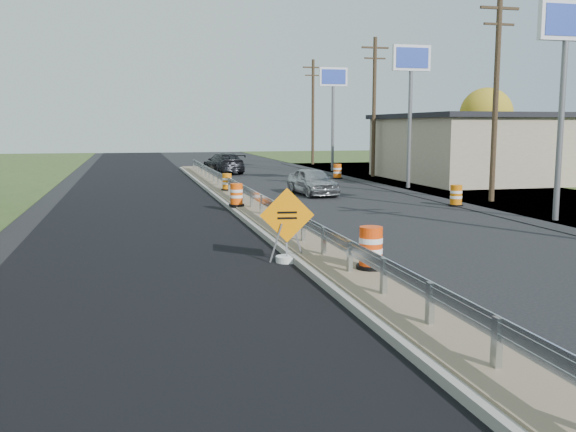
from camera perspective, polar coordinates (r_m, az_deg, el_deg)
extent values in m
plane|color=black|center=(18.40, 1.36, -2.91)|extent=(140.00, 140.00, 0.00)
cube|color=black|center=(27.65, -13.03, 0.57)|extent=(7.20, 120.00, 0.01)
cube|color=gray|center=(26.09, -3.26, 0.51)|extent=(1.60, 55.00, 0.18)
cube|color=brown|center=(26.08, -3.26, 0.76)|extent=(1.25, 55.00, 0.05)
cube|color=silver|center=(9.28, 18.07, -10.61)|extent=(0.10, 0.15, 0.70)
cube|color=silver|center=(10.95, 12.51, -7.55)|extent=(0.10, 0.15, 0.70)
cube|color=silver|center=(12.71, 8.51, -5.28)|extent=(0.10, 0.15, 0.70)
cube|color=silver|center=(14.54, 5.51, -3.55)|extent=(0.10, 0.15, 0.70)
cube|color=silver|center=(16.40, 3.20, -2.20)|extent=(0.10, 0.15, 0.70)
cube|color=silver|center=(18.30, 1.36, -1.13)|extent=(0.10, 0.15, 0.70)
cube|color=silver|center=(20.21, -0.13, -0.26)|extent=(0.10, 0.15, 0.70)
cube|color=silver|center=(22.14, -1.35, 0.46)|extent=(0.10, 0.15, 0.70)
cube|color=silver|center=(24.08, -2.39, 1.07)|extent=(0.10, 0.15, 0.70)
cube|color=silver|center=(26.03, -3.26, 1.58)|extent=(0.10, 0.15, 0.70)
cube|color=silver|center=(27.99, -4.02, 2.02)|extent=(0.10, 0.15, 0.70)
cube|color=silver|center=(29.95, -4.68, 2.41)|extent=(0.10, 0.15, 0.70)
cube|color=silver|center=(31.92, -5.25, 2.74)|extent=(0.10, 0.15, 0.70)
cube|color=silver|center=(33.89, -5.76, 3.04)|extent=(0.10, 0.15, 0.70)
cube|color=silver|center=(35.87, -6.22, 3.30)|extent=(0.10, 0.15, 0.70)
cube|color=silver|center=(37.84, -6.62, 3.54)|extent=(0.10, 0.15, 0.70)
cube|color=silver|center=(39.82, -6.99, 3.75)|extent=(0.10, 0.15, 0.70)
cube|color=silver|center=(41.80, -7.32, 3.95)|extent=(0.10, 0.15, 0.70)
cube|color=silver|center=(43.79, -7.63, 4.12)|extent=(0.10, 0.15, 0.70)
cube|color=silver|center=(45.77, -7.90, 4.28)|extent=(0.10, 0.15, 0.70)
cube|color=silver|center=(47.76, -8.15, 4.43)|extent=(0.10, 0.15, 0.70)
cube|color=silver|center=(49.74, -8.39, 4.56)|extent=(0.10, 0.15, 0.70)
cube|color=silver|center=(26.99, -3.66, 2.23)|extent=(0.04, 46.00, 0.34)
cube|color=silver|center=(27.00, -3.66, 2.06)|extent=(0.06, 46.00, 0.03)
cube|color=silver|center=(26.98, -3.66, 2.40)|extent=(0.06, 46.00, 0.03)
cube|color=tan|center=(45.46, 20.75, 5.61)|extent=(18.00, 12.00, 4.00)
cube|color=black|center=(45.44, 20.89, 8.28)|extent=(18.50, 12.50, 0.30)
cube|color=black|center=(41.07, 10.34, 5.24)|extent=(0.08, 7.20, 2.20)
cylinder|color=slate|center=(25.50, 23.06, 7.18)|extent=(0.22, 0.22, 6.80)
cube|color=white|center=(25.77, 23.54, 15.65)|extent=(2.20, 0.25, 1.40)
cube|color=#263FB2|center=(25.77, 23.54, 15.65)|extent=(1.90, 0.30, 1.10)
cylinder|color=slate|center=(36.75, 10.76, 7.73)|extent=(0.22, 0.22, 6.80)
cube|color=white|center=(36.93, 10.91, 13.63)|extent=(2.20, 0.25, 1.40)
cube|color=#263FB2|center=(36.93, 10.91, 13.63)|extent=(1.90, 0.30, 1.10)
cylinder|color=slate|center=(49.82, 4.00, 7.88)|extent=(0.22, 0.22, 6.80)
cube|color=white|center=(49.96, 4.04, 12.24)|extent=(2.20, 0.25, 1.40)
cube|color=#263FB2|center=(49.96, 4.04, 12.24)|extent=(1.90, 0.30, 1.10)
cylinder|color=#473523|center=(31.05, 17.98, 9.86)|extent=(0.26, 0.26, 9.40)
cube|color=#473523|center=(31.46, 18.31, 17.15)|extent=(1.90, 0.12, 0.12)
cube|color=#473523|center=(31.36, 18.25, 15.89)|extent=(1.50, 0.10, 0.10)
cylinder|color=#473523|center=(44.52, 7.65, 9.49)|extent=(0.26, 0.26, 9.40)
cube|color=#473523|center=(44.81, 7.75, 14.61)|extent=(1.90, 0.12, 0.12)
cube|color=#473523|center=(44.73, 7.73, 13.72)|extent=(1.50, 0.10, 0.10)
cylinder|color=#473523|center=(58.74, 2.23, 9.17)|extent=(0.26, 0.26, 9.40)
cube|color=#473523|center=(58.96, 2.25, 13.06)|extent=(1.90, 0.12, 0.12)
cube|color=#473523|center=(58.90, 2.25, 12.38)|extent=(1.50, 0.10, 0.10)
cylinder|color=#473523|center=(59.96, 17.09, 5.78)|extent=(0.36, 0.36, 3.08)
sphere|color=gold|center=(59.93, 17.21, 8.66)|extent=(4.62, 4.62, 4.62)
cylinder|color=white|center=(16.52, -0.09, -3.87)|extent=(0.58, 0.58, 0.17)
cube|color=slate|center=(16.37, -1.08, -2.42)|extent=(0.35, 0.09, 1.01)
cube|color=slate|center=(16.51, 0.90, -2.33)|extent=(0.35, 0.09, 1.01)
cube|color=slate|center=(16.49, -0.13, -2.35)|extent=(0.08, 0.26, 1.03)
cube|color=orange|center=(16.32, -0.09, 0.07)|extent=(1.39, 0.23, 1.40)
cube|color=black|center=(16.29, -0.07, 0.32)|extent=(0.50, 0.08, 0.05)
cube|color=black|center=(16.31, -0.07, -0.19)|extent=(0.50, 0.08, 0.05)
cylinder|color=black|center=(14.90, 7.34, -4.49)|extent=(0.67, 0.67, 0.09)
cylinder|color=#F4400A|center=(14.81, 7.37, -2.74)|extent=(0.53, 0.53, 0.93)
cylinder|color=white|center=(14.78, 7.38, -2.14)|extent=(0.55, 0.55, 0.12)
cylinder|color=white|center=(14.83, 7.36, -3.07)|extent=(0.55, 0.55, 0.12)
cylinder|color=black|center=(26.37, -4.59, 0.98)|extent=(0.63, 0.63, 0.08)
cylinder|color=#FF520A|center=(26.32, -4.60, 1.93)|extent=(0.51, 0.51, 0.89)
cylinder|color=white|center=(26.30, -4.61, 2.25)|extent=(0.52, 0.52, 0.12)
cylinder|color=white|center=(26.32, -4.60, 1.75)|extent=(0.52, 0.52, 0.12)
cylinder|color=black|center=(32.89, -5.44, 2.35)|extent=(0.59, 0.59, 0.08)
cylinder|color=orange|center=(32.86, -5.45, 3.06)|extent=(0.47, 0.47, 0.82)
cylinder|color=white|center=(32.85, -5.45, 3.30)|extent=(0.48, 0.48, 0.11)
cylinder|color=white|center=(32.86, -5.44, 2.93)|extent=(0.48, 0.48, 0.11)
cylinder|color=black|center=(29.04, 14.68, 0.93)|extent=(0.64, 0.64, 0.08)
cylinder|color=#D66909|center=(28.99, 14.71, 1.80)|extent=(0.51, 0.51, 0.89)
cylinder|color=white|center=(28.98, 14.72, 2.10)|extent=(0.52, 0.52, 0.12)
cylinder|color=white|center=(29.00, 14.71, 1.64)|extent=(0.52, 0.52, 0.12)
cylinder|color=black|center=(42.95, 4.41, 3.38)|extent=(0.67, 0.67, 0.09)
cylinder|color=#EC5809|center=(42.92, 4.41, 4.00)|extent=(0.54, 0.54, 0.94)
cylinder|color=white|center=(42.91, 4.42, 4.21)|extent=(0.55, 0.55, 0.12)
cylinder|color=white|center=(42.92, 4.41, 3.88)|extent=(0.55, 0.55, 0.12)
imported|color=#A6A6AA|center=(32.69, 2.20, 3.09)|extent=(2.02, 4.21, 1.39)
imported|color=black|center=(48.04, -5.73, 4.69)|extent=(2.79, 5.42, 1.50)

